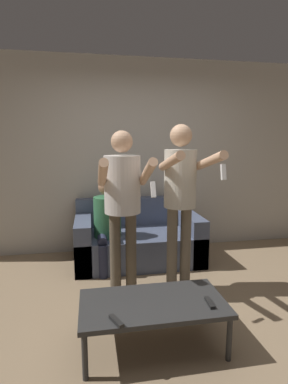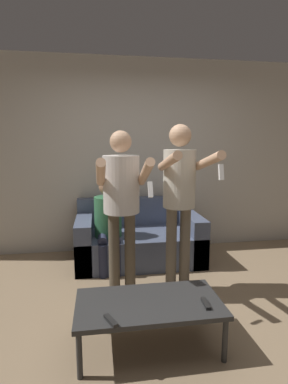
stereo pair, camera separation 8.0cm
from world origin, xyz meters
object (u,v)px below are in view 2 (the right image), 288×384
(person_standing_right, at_px, (180,189))
(remote_far, at_px, (206,303))
(person_seated, at_px, (108,220))
(person_standing_left, at_px, (122,194))
(couch, at_px, (139,240))
(remote_near, at_px, (111,321))
(coffee_table, at_px, (149,306))

(person_standing_right, distance_m, remote_far, 1.16)
(person_seated, bearing_deg, person_standing_left, -81.20)
(couch, distance_m, remote_near, 2.01)
(remote_near, bearing_deg, remote_far, 8.72)
(coffee_table, bearing_deg, couch, 84.80)
(person_standing_right, distance_m, remote_near, 1.45)
(coffee_table, relative_size, remote_near, 7.20)
(person_standing_right, xyz_separation_m, coffee_table, (-0.45, -0.80, -0.75))
(couch, distance_m, person_seated, 0.57)
(person_standing_right, xyz_separation_m, remote_near, (-0.74, -1.02, -0.71))
(remote_far, bearing_deg, person_seated, 111.57)
(person_seated, xyz_separation_m, remote_far, (0.65, -1.64, -0.23))
(couch, distance_m, person_standing_right, 1.28)
(person_standing_right, relative_size, remote_near, 11.40)
(couch, height_order, person_standing_left, person_standing_left)
(couch, bearing_deg, person_standing_right, -72.60)
(person_standing_left, relative_size, person_seated, 1.48)
(person_standing_left, height_order, person_standing_right, person_standing_right)
(couch, xyz_separation_m, remote_near, (-0.45, -1.95, 0.12))
(person_seated, relative_size, coffee_table, 1.03)
(person_seated, bearing_deg, coffee_table, -80.92)
(person_seated, xyz_separation_m, remote_near, (-0.05, -1.75, -0.23))
(person_standing_right, xyz_separation_m, person_seated, (-0.69, 0.73, -0.48))
(person_standing_left, bearing_deg, coffee_table, -80.67)
(person_seated, height_order, remote_near, person_seated)
(person_standing_left, height_order, remote_far, person_standing_left)
(coffee_table, height_order, remote_near, remote_near)
(couch, bearing_deg, remote_near, -103.06)
(remote_near, bearing_deg, person_standing_right, 53.99)
(person_seated, relative_size, remote_near, 7.41)
(couch, distance_m, coffee_table, 1.74)
(person_standing_right, bearing_deg, coffee_table, -119.21)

